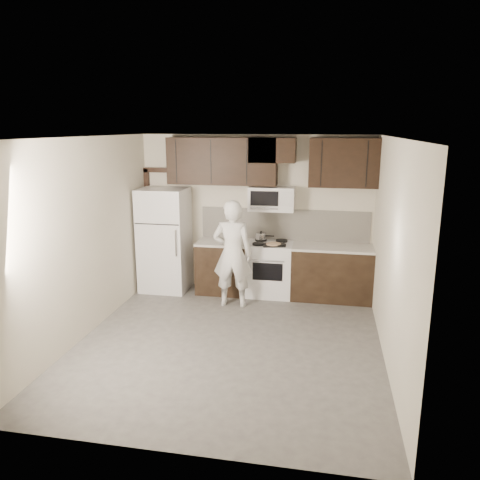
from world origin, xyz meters
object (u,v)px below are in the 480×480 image
(microwave, at_px, (272,199))
(person, at_px, (232,254))
(stove, at_px, (270,269))
(refrigerator, at_px, (165,240))

(microwave, relative_size, person, 0.44)
(stove, height_order, person, person)
(stove, relative_size, person, 0.54)
(stove, distance_m, refrigerator, 1.90)
(refrigerator, bearing_deg, stove, 1.51)
(microwave, bearing_deg, stove, -89.90)
(refrigerator, relative_size, person, 1.04)
(refrigerator, xyz_separation_m, person, (1.32, -0.56, -0.04))
(stove, distance_m, microwave, 1.20)
(stove, height_order, refrigerator, refrigerator)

